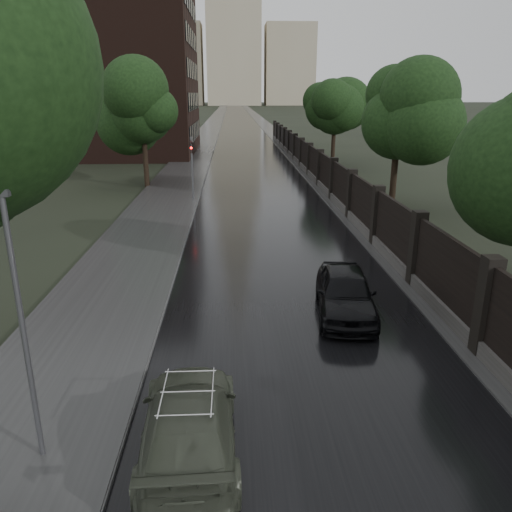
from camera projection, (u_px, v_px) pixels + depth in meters
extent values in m
cube|color=black|center=(236.00, 112.00, 188.54)|extent=(8.00, 420.00, 0.02)
cube|color=#2D2D2D|center=(220.00, 111.00, 188.25)|extent=(4.00, 420.00, 0.16)
cube|color=#2D2D2D|center=(251.00, 111.00, 188.78)|extent=(3.00, 420.00, 0.08)
cube|color=#383533|center=(315.00, 178.00, 38.64)|extent=(0.40, 75.00, 0.50)
cube|color=black|center=(316.00, 162.00, 38.25)|extent=(0.15, 75.00, 2.00)
cube|color=black|center=(275.00, 130.00, 74.38)|extent=(0.45, 0.45, 2.70)
cylinder|color=black|center=(145.00, 147.00, 35.34)|extent=(0.36, 0.36, 5.85)
sphere|color=black|center=(142.00, 112.00, 34.62)|extent=(4.25, 4.25, 4.25)
cylinder|color=black|center=(395.00, 162.00, 28.49)|extent=(0.36, 0.36, 5.53)
sphere|color=black|center=(398.00, 123.00, 27.81)|extent=(4.08, 4.08, 4.08)
cylinder|color=black|center=(334.00, 137.00, 45.59)|extent=(0.36, 0.36, 5.53)
sphere|color=black|center=(335.00, 112.00, 44.90)|extent=(4.08, 4.08, 4.08)
cylinder|color=#59595E|center=(25.00, 340.00, 8.53)|extent=(0.10, 0.10, 5.00)
cube|color=#59595E|center=(1.00, 193.00, 7.74)|extent=(0.25, 0.12, 0.12)
cylinder|color=#59595E|center=(193.00, 178.00, 31.20)|extent=(0.12, 0.12, 3.00)
imported|color=#59595E|center=(191.00, 145.00, 30.58)|extent=(0.16, 0.20, 1.00)
sphere|color=#FF0C0C|center=(191.00, 148.00, 30.49)|extent=(0.14, 0.14, 0.14)
cube|color=black|center=(80.00, 59.00, 53.59)|extent=(24.00, 18.00, 20.00)
cube|color=tan|center=(178.00, 65.00, 284.73)|extent=(28.00, 22.00, 44.00)
cube|color=tan|center=(289.00, 65.00, 287.60)|extent=(28.00, 22.00, 44.00)
cube|color=tan|center=(234.00, 50.00, 283.68)|extent=(30.00, 30.00, 60.00)
imported|color=#444A3B|center=(189.00, 424.00, 9.32)|extent=(2.00, 4.49, 1.28)
imported|color=black|center=(345.00, 292.00, 15.27)|extent=(2.20, 4.41, 1.44)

